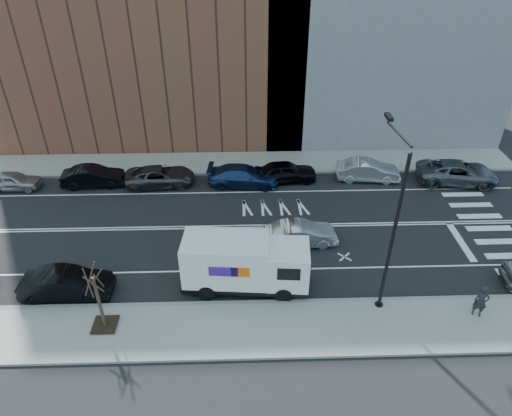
{
  "coord_description": "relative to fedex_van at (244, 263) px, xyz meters",
  "views": [
    {
      "loc": [
        0.03,
        -24.28,
        17.61
      ],
      "look_at": [
        0.78,
        0.07,
        1.4
      ],
      "focal_mm": 32.0,
      "sensor_mm": 36.0,
      "label": 1
    }
  ],
  "objects": [
    {
      "name": "sidewalk_near",
      "position": [
        0.01,
        -3.2,
        -1.56
      ],
      "size": [
        44.0,
        3.6,
        0.15
      ],
      "primitive_type": "cube",
      "color": "gray",
      "rests_on": "ground"
    },
    {
      "name": "far_parked_a",
      "position": [
        -17.01,
        10.96,
        -0.97
      ],
      "size": [
        3.93,
        1.6,
        1.34
      ],
      "primitive_type": "imported",
      "rotation": [
        0.0,
        0.0,
        1.57
      ],
      "color": "#A2A1A6",
      "rests_on": "ground"
    },
    {
      "name": "ground",
      "position": [
        0.01,
        5.6,
        -1.64
      ],
      "size": [
        120.0,
        120.0,
        0.0
      ],
      "primitive_type": "plane",
      "color": "black",
      "rests_on": "ground"
    },
    {
      "name": "sidewalk_far",
      "position": [
        0.01,
        14.4,
        -1.56
      ],
      "size": [
        44.0,
        3.6,
        0.15
      ],
      "primitive_type": "cube",
      "color": "gray",
      "rests_on": "ground"
    },
    {
      "name": "far_parked_e",
      "position": [
        3.21,
        11.47,
        -0.84
      ],
      "size": [
        4.83,
        2.29,
        1.59
      ],
      "primitive_type": "imported",
      "rotation": [
        0.0,
        0.0,
        1.66
      ],
      "color": "black",
      "rests_on": "ground"
    },
    {
      "name": "near_parked_rear_a",
      "position": [
        -9.49,
        -0.41,
        -0.85
      ],
      "size": [
        4.81,
        1.71,
        1.58
      ],
      "primitive_type": "imported",
      "rotation": [
        0.0,
        0.0,
        1.58
      ],
      "color": "black",
      "rests_on": "ground"
    },
    {
      "name": "far_parked_d",
      "position": [
        0.01,
        10.99,
        -0.87
      ],
      "size": [
        5.44,
        2.56,
        1.53
      ],
      "primitive_type": "imported",
      "rotation": [
        0.0,
        0.0,
        1.49
      ],
      "color": "navy",
      "rests_on": "ground"
    },
    {
      "name": "road_markings",
      "position": [
        0.01,
        5.6,
        -1.63
      ],
      "size": [
        40.0,
        8.6,
        0.01
      ],
      "primitive_type": null,
      "color": "white",
      "rests_on": "ground"
    },
    {
      "name": "curb_far",
      "position": [
        0.01,
        12.6,
        -1.55
      ],
      "size": [
        44.0,
        0.25,
        0.17
      ],
      "primitive_type": "cube",
      "color": "gray",
      "rests_on": "ground"
    },
    {
      "name": "fedex_van",
      "position": [
        0.0,
        0.0,
        0.0
      ],
      "size": [
        7.0,
        2.88,
        3.12
      ],
      "rotation": [
        0.0,
        0.0,
        -0.08
      ],
      "color": "black",
      "rests_on": "ground"
    },
    {
      "name": "far_parked_c",
      "position": [
        -6.23,
        11.23,
        -0.92
      ],
      "size": [
        5.32,
        2.8,
        1.43
      ],
      "primitive_type": "imported",
      "rotation": [
        0.0,
        0.0,
        1.66
      ],
      "color": "#414448",
      "rests_on": "ground"
    },
    {
      "name": "far_parked_f",
      "position": [
        9.51,
        11.5,
        -0.86
      ],
      "size": [
        4.86,
        2.09,
        1.56
      ],
      "primitive_type": "imported",
      "rotation": [
        0.0,
        0.0,
        1.48
      ],
      "color": "silver",
      "rests_on": "ground"
    },
    {
      "name": "street_tree",
      "position": [
        -6.99,
        -2.8,
        -0.19
      ],
      "size": [
        1.2,
        1.2,
        3.75
      ],
      "color": "black",
      "rests_on": "ground"
    },
    {
      "name": "bldg_brick",
      "position": [
        -7.99,
        21.2,
        9.36
      ],
      "size": [
        26.0,
        10.0,
        22.0
      ],
      "primitive_type": "cube",
      "color": "brown",
      "rests_on": "ground"
    },
    {
      "name": "pedestrian",
      "position": [
        11.83,
        -2.62,
        -0.57
      ],
      "size": [
        0.79,
        0.66,
        1.83
      ],
      "primitive_type": "imported",
      "rotation": [
        0.0,
        0.0,
        -0.4
      ],
      "color": "#222428",
      "rests_on": "sidewalk_near"
    },
    {
      "name": "curb_near",
      "position": [
        0.01,
        -1.4,
        -1.55
      ],
      "size": [
        44.0,
        0.25,
        0.17
      ],
      "primitive_type": "cube",
      "color": "gray",
      "rests_on": "ground"
    },
    {
      "name": "streetlight",
      "position": [
        7.01,
        -1.31,
        3.44
      ],
      "size": [
        0.44,
        4.02,
        9.34
      ],
      "color": "black",
      "rests_on": "ground"
    },
    {
      "name": "far_parked_b",
      "position": [
        -11.19,
        11.26,
        -0.88
      ],
      "size": [
        4.67,
        1.88,
        1.51
      ],
      "primitive_type": "imported",
      "rotation": [
        0.0,
        0.0,
        1.63
      ],
      "color": "black",
      "rests_on": "ground"
    },
    {
      "name": "crosswalk",
      "position": [
        16.01,
        5.6,
        -1.63
      ],
      "size": [
        3.0,
        14.0,
        0.01
      ],
      "primitive_type": null,
      "color": "white",
      "rests_on": "ground"
    },
    {
      "name": "driving_sedan",
      "position": [
        3.45,
        3.68,
        -0.89
      ],
      "size": [
        4.65,
        1.98,
        1.49
      ],
      "primitive_type": "imported",
      "rotation": [
        0.0,
        0.0,
        1.66
      ],
      "color": "silver",
      "rests_on": "ground"
    },
    {
      "name": "far_parked_g",
      "position": [
        16.17,
        10.91,
        -0.81
      ],
      "size": [
        6.23,
        3.43,
        1.65
      ],
      "primitive_type": "imported",
      "rotation": [
        0.0,
        0.0,
        1.45
      ],
      "color": "#55575D",
      "rests_on": "ground"
    }
  ]
}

